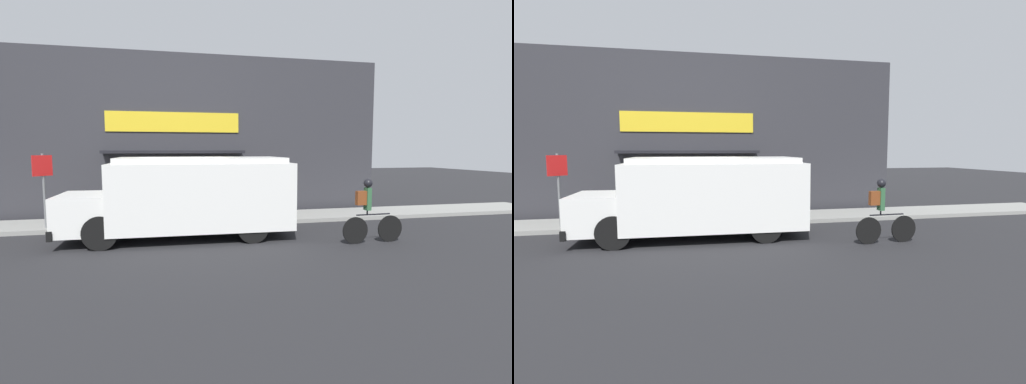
# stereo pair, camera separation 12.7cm
# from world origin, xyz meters

# --- Properties ---
(ground_plane) EXTENTS (70.00, 70.00, 0.00)m
(ground_plane) POSITION_xyz_m (0.00, 0.00, 0.00)
(ground_plane) COLOR #232326
(sidewalk) EXTENTS (28.00, 2.04, 0.13)m
(sidewalk) POSITION_xyz_m (0.00, 1.02, 0.07)
(sidewalk) COLOR gray
(sidewalk) RESTS_ON ground_plane
(storefront) EXTENTS (15.27, 0.88, 5.83)m
(storefront) POSITION_xyz_m (-0.01, 2.37, 2.91)
(storefront) COLOR #2D2D33
(storefront) RESTS_ON ground_plane
(school_bus) EXTENTS (6.17, 2.78, 2.22)m
(school_bus) POSITION_xyz_m (0.05, -1.34, 1.17)
(school_bus) COLOR white
(school_bus) RESTS_ON ground_plane
(cyclist) EXTENTS (1.72, 0.23, 1.69)m
(cyclist) POSITION_xyz_m (4.57, -3.07, 0.82)
(cyclist) COLOR black
(cyclist) RESTS_ON ground_plane
(stop_sign_post) EXTENTS (0.45, 0.45, 2.19)m
(stop_sign_post) POSITION_xyz_m (-4.02, 0.38, 1.60)
(stop_sign_post) COLOR slate
(stop_sign_post) RESTS_ON sidewalk
(trash_bin) EXTENTS (0.47, 0.47, 0.83)m
(trash_bin) POSITION_xyz_m (-2.89, 1.36, 0.55)
(trash_bin) COLOR #2D5138
(trash_bin) RESTS_ON sidewalk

